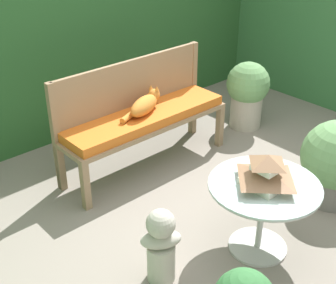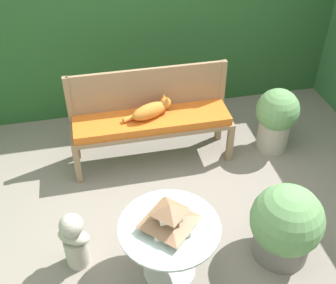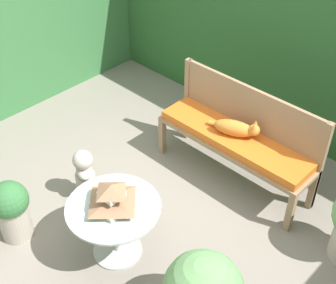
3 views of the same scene
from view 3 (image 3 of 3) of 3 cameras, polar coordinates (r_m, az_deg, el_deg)
name	(u,v)px [view 3 (image 3 of 3)]	position (r m, az deg, el deg)	size (l,w,h in m)	color
ground	(162,221)	(4.41, -0.73, -9.61)	(30.00, 30.00, 0.00)	gray
foliage_hedge_back	(312,39)	(5.36, 17.16, 11.94)	(6.40, 0.83, 2.06)	#285628
garden_bench	(235,142)	(4.57, 8.12, 0.03)	(1.65, 0.45, 0.55)	#937556
bench_backrest	(250,112)	(4.57, 9.94, 3.58)	(1.65, 0.06, 0.99)	#937556
cat	(236,128)	(4.48, 8.27, 1.69)	(0.51, 0.29, 0.20)	orange
patio_table	(114,216)	(3.88, -6.59, -8.98)	(0.77, 0.77, 0.56)	#B7B7B2
pagoda_birdhouse	(112,197)	(3.72, -6.83, -6.73)	(0.36, 0.36, 0.23)	silver
garden_bust	(85,174)	(4.51, -10.11, -3.85)	(0.31, 0.27, 0.56)	#B7B2A3
potted_plant_bench_left	(11,208)	(4.28, -18.57, -7.68)	(0.34, 0.34, 0.60)	#ADA393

